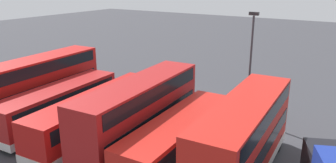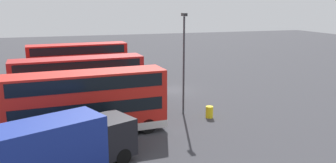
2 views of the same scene
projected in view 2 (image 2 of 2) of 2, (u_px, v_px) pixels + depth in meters
ground_plane at (171, 90)px, 37.58m from camera, size 140.00×140.00×0.00m
bus_double_decker_near_end at (87, 102)px, 24.20m from camera, size 3.18×11.10×4.55m
bus_single_deck_second at (76, 100)px, 27.64m from camera, size 2.95×10.44×2.95m
bus_double_decker_third at (79, 81)px, 30.59m from camera, size 3.27×11.41×4.55m
bus_single_deck_fourth at (77, 82)px, 34.23m from camera, size 3.50×12.13×2.95m
bus_single_deck_fifth at (71, 75)px, 37.59m from camera, size 3.32×10.85×2.95m
bus_double_decker_sixth at (78, 62)px, 40.86m from camera, size 3.30×11.46×4.55m
bus_single_deck_seventh at (76, 64)px, 44.34m from camera, size 3.35×10.66×2.95m
box_truck_blue at (65, 144)px, 18.82m from camera, size 5.22×7.88×3.20m
car_hatchback_silver at (126, 60)px, 53.09m from camera, size 3.88×4.57×1.43m
lamp_post_tall at (184, 57)px, 28.48m from camera, size 0.70×0.30×8.38m
waste_bin_yellow at (209, 112)px, 28.46m from camera, size 0.60×0.60×0.95m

